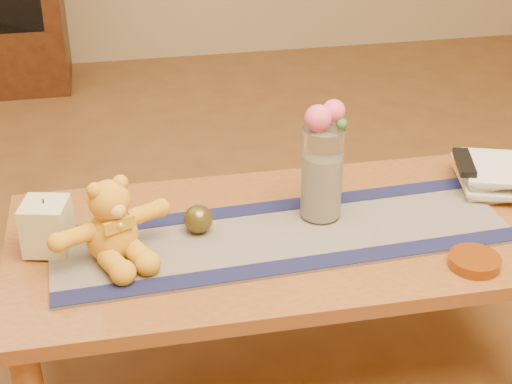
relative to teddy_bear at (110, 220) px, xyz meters
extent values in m
plane|color=brown|center=(0.42, 0.03, -0.56)|extent=(5.50, 5.50, 0.00)
cube|color=brown|center=(0.42, 0.03, -0.13)|extent=(1.40, 0.70, 0.04)
cylinder|color=brown|center=(-0.22, 0.32, -0.36)|extent=(0.07, 0.07, 0.41)
cylinder|color=brown|center=(1.06, 0.32, -0.36)|extent=(0.07, 0.07, 0.41)
cube|color=#1D1740|center=(0.44, 0.01, -0.11)|extent=(1.22, 0.41, 0.01)
cube|color=#14163C|center=(0.45, -0.13, -0.10)|extent=(1.20, 0.12, 0.00)
cube|color=#14163C|center=(0.43, 0.16, -0.10)|extent=(1.20, 0.12, 0.00)
cube|color=beige|center=(-0.16, 0.06, -0.04)|extent=(0.13, 0.13, 0.13)
cylinder|color=black|center=(-0.16, 0.06, 0.04)|extent=(0.00, 0.00, 0.01)
cylinder|color=silver|center=(0.56, 0.09, 0.03)|extent=(0.11, 0.11, 0.26)
cylinder|color=beige|center=(0.56, 0.09, -0.01)|extent=(0.09, 0.09, 0.18)
sphere|color=#EC5375|center=(0.54, 0.08, 0.19)|extent=(0.07, 0.07, 0.07)
sphere|color=#EC5375|center=(0.59, 0.09, 0.20)|extent=(0.06, 0.06, 0.06)
sphere|color=#444C94|center=(0.57, 0.12, 0.19)|extent=(0.04, 0.04, 0.04)
sphere|color=#444C94|center=(0.53, 0.11, 0.18)|extent=(0.04, 0.04, 0.04)
sphere|color=#33662D|center=(0.60, 0.07, 0.18)|extent=(0.03, 0.03, 0.03)
sphere|color=#4F441A|center=(0.22, 0.07, -0.06)|extent=(0.09, 0.09, 0.08)
imported|color=beige|center=(1.01, 0.18, -0.10)|extent=(0.21, 0.25, 0.02)
imported|color=beige|center=(1.02, 0.17, -0.08)|extent=(0.23, 0.27, 0.02)
imported|color=beige|center=(1.01, 0.18, -0.06)|extent=(0.20, 0.25, 0.02)
imported|color=beige|center=(1.02, 0.17, -0.04)|extent=(0.23, 0.26, 0.02)
cube|color=black|center=(1.01, 0.17, -0.03)|extent=(0.09, 0.17, 0.02)
cylinder|color=#BF5914|center=(0.87, -0.21, -0.10)|extent=(0.14, 0.14, 0.03)
camera|label=1|loc=(0.03, -1.65, 0.98)|focal=54.09mm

